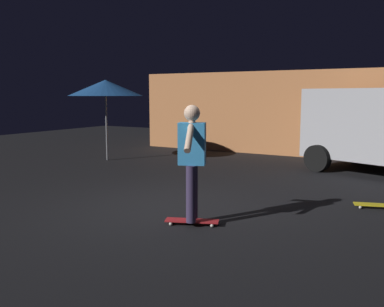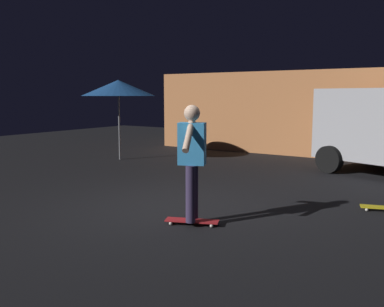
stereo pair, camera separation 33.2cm
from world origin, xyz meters
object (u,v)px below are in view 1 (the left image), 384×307
Objects in this scene: skateboard_ridden at (192,221)px; skater at (192,154)px; skateboard_spare at (379,205)px; patio_umbrella at (105,88)px.

skater is (0.00, 0.00, 0.98)m from skateboard_ridden.
skateboard_ridden is 3.24m from skateboard_spare.
skateboard_ridden is 0.48× the size of skater.
skater is at bearing -133.67° from skateboard_spare.
skateboard_spare is 3.38m from skater.
patio_umbrella is at bearing 166.57° from skateboard_spare.
skateboard_ridden is 0.99× the size of skateboard_spare.
skateboard_spare is at bearing 46.33° from skateboard_ridden.
skater is at bearing -38.18° from patio_umbrella.
skater reaches higher than skateboard_ridden.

